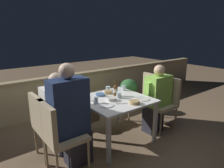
% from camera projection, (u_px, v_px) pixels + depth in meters
% --- Properties ---
extents(ground_plane, '(16.00, 16.00, 0.00)m').
position_uv_depth(ground_plane, '(115.00, 140.00, 3.27)').
color(ground_plane, '#7A6047').
extents(parapet_wall, '(9.00, 0.18, 0.82)m').
position_uv_depth(parapet_wall, '(69.00, 92.00, 4.44)').
color(parapet_wall, tan).
rests_on(parapet_wall, ground_plane).
extents(dining_table, '(1.01, 0.98, 0.71)m').
position_uv_depth(dining_table, '(115.00, 104.00, 3.11)').
color(dining_table, white).
rests_on(dining_table, ground_plane).
extents(planter_hedge, '(0.72, 0.47, 0.57)m').
position_uv_depth(planter_hedge, '(78.00, 107.00, 3.82)').
color(planter_hedge, brown).
rests_on(planter_hedge, ground_plane).
extents(chair_left_near, '(0.48, 0.47, 0.93)m').
position_uv_depth(chair_left_near, '(57.00, 131.00, 2.41)').
color(chair_left_near, tan).
rests_on(chair_left_near, ground_plane).
extents(person_navy_jumper, '(0.52, 0.26, 1.37)m').
position_uv_depth(person_navy_jumper, '(72.00, 117.00, 2.50)').
color(person_navy_jumper, '#282833').
rests_on(person_navy_jumper, ground_plane).
extents(chair_left_far, '(0.48, 0.47, 0.93)m').
position_uv_depth(chair_left_far, '(46.00, 121.00, 2.68)').
color(chair_left_far, tan).
rests_on(chair_left_far, ground_plane).
extents(person_white_polo, '(0.49, 0.26, 1.20)m').
position_uv_depth(person_white_polo, '(61.00, 114.00, 2.79)').
color(person_white_polo, '#282833').
rests_on(person_white_polo, ground_plane).
extents(chair_right_near, '(0.48, 0.47, 0.93)m').
position_uv_depth(chair_right_near, '(164.00, 98.00, 3.60)').
color(chair_right_near, tan).
rests_on(chair_right_near, ground_plane).
extents(person_green_blouse, '(0.51, 0.26, 1.18)m').
position_uv_depth(person_green_blouse, '(156.00, 99.00, 3.46)').
color(person_green_blouse, '#282833').
rests_on(person_green_blouse, ground_plane).
extents(chair_right_far, '(0.48, 0.47, 0.93)m').
position_uv_depth(chair_right_far, '(149.00, 94.00, 3.86)').
color(chair_right_far, tan).
rests_on(chair_right_far, ground_plane).
extents(beer_bottle, '(0.07, 0.07, 0.26)m').
position_uv_depth(beer_bottle, '(116.00, 90.00, 3.21)').
color(beer_bottle, brown).
rests_on(beer_bottle, dining_table).
extents(plate_0, '(0.23, 0.23, 0.01)m').
position_uv_depth(plate_0, '(87.00, 99.00, 3.05)').
color(plate_0, silver).
rests_on(plate_0, dining_table).
extents(plate_1, '(0.21, 0.21, 0.01)m').
position_uv_depth(plate_1, '(106.00, 105.00, 2.80)').
color(plate_1, white).
rests_on(plate_1, dining_table).
extents(plate_2, '(0.21, 0.21, 0.01)m').
position_uv_depth(plate_2, '(143.00, 99.00, 3.06)').
color(plate_2, silver).
rests_on(plate_2, dining_table).
extents(bowl_0, '(0.15, 0.15, 0.03)m').
position_uv_depth(bowl_0, '(100.00, 94.00, 3.23)').
color(bowl_0, '#4C709E').
rests_on(bowl_0, dining_table).
extents(bowl_1, '(0.15, 0.15, 0.05)m').
position_uv_depth(bowl_1, '(135.00, 102.00, 2.87)').
color(bowl_1, tan).
rests_on(bowl_1, dining_table).
extents(bowl_2, '(0.13, 0.13, 0.05)m').
position_uv_depth(bowl_2, '(108.00, 92.00, 3.34)').
color(bowl_2, tan).
rests_on(bowl_2, dining_table).
extents(bowl_3, '(0.15, 0.15, 0.05)m').
position_uv_depth(bowl_3, '(112.00, 99.00, 3.01)').
color(bowl_3, beige).
rests_on(bowl_3, dining_table).
extents(glass_cup_0, '(0.08, 0.08, 0.09)m').
position_uv_depth(glass_cup_0, '(119.00, 95.00, 3.11)').
color(glass_cup_0, silver).
rests_on(glass_cup_0, dining_table).
extents(glass_cup_1, '(0.08, 0.08, 0.08)m').
position_uv_depth(glass_cup_1, '(108.00, 89.00, 3.49)').
color(glass_cup_1, silver).
rests_on(glass_cup_1, dining_table).
extents(glass_cup_2, '(0.07, 0.07, 0.09)m').
position_uv_depth(glass_cup_2, '(124.00, 88.00, 3.51)').
color(glass_cup_2, silver).
rests_on(glass_cup_2, dining_table).
extents(glass_cup_3, '(0.07, 0.07, 0.10)m').
position_uv_depth(glass_cup_3, '(96.00, 100.00, 2.87)').
color(glass_cup_3, silver).
rests_on(glass_cup_3, dining_table).
extents(fork_0, '(0.15, 0.11, 0.01)m').
position_uv_depth(fork_0, '(121.00, 104.00, 2.87)').
color(fork_0, silver).
rests_on(fork_0, dining_table).
extents(fork_1, '(0.13, 0.13, 0.01)m').
position_uv_depth(fork_1, '(116.00, 90.00, 3.53)').
color(fork_1, silver).
rests_on(fork_1, dining_table).
extents(potted_plant, '(0.39, 0.39, 0.70)m').
position_uv_depth(potted_plant, '(129.00, 91.00, 4.46)').
color(potted_plant, brown).
rests_on(potted_plant, ground_plane).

